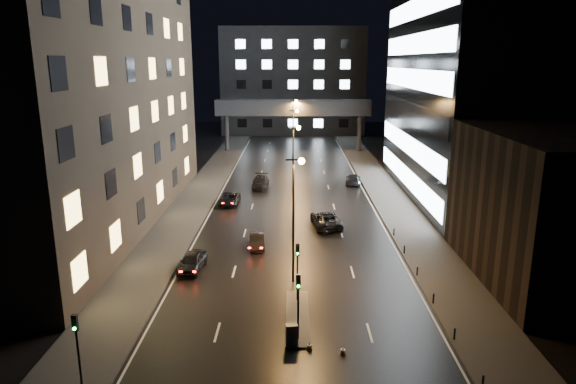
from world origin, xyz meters
name	(u,v)px	position (x,y,z in m)	size (l,w,h in m)	color
ground	(293,187)	(0.00, 40.00, 0.00)	(160.00, 160.00, 0.00)	black
sidewalk_left	(198,195)	(-12.50, 35.00, 0.07)	(5.00, 110.00, 0.15)	#383533
sidewalk_right	(388,196)	(12.50, 35.00, 0.07)	(5.00, 110.00, 0.15)	#383533
building_left	(72,33)	(-22.50, 24.00, 20.00)	(15.00, 48.00, 40.00)	#2D2319
building_right_low	(545,207)	(20.00, 9.00, 6.00)	(10.00, 18.00, 12.00)	black
building_right_glass	(498,17)	(25.00, 36.00, 22.50)	(20.00, 36.00, 45.00)	black
building_far	(293,81)	(0.00, 98.00, 12.50)	(34.00, 14.00, 25.00)	#333335
skybridge	(293,108)	(0.00, 70.00, 8.34)	(30.00, 3.00, 10.00)	#333335
median_island	(298,317)	(0.30, 2.00, 0.07)	(1.60, 8.00, 0.15)	#383533
traffic_signal_near	(297,262)	(0.30, 4.49, 3.09)	(0.28, 0.34, 4.40)	black
traffic_signal_far	(298,296)	(0.30, -1.01, 3.09)	(0.28, 0.34, 4.40)	black
traffic_signal_corner	(77,340)	(-11.50, -6.01, 2.94)	(0.28, 0.34, 4.40)	black
bollard_row	(425,285)	(10.20, 6.50, 0.45)	(0.12, 25.12, 0.90)	black
streetlight_near	(295,204)	(0.16, 8.00, 6.50)	(1.45, 0.50, 10.15)	black
streetlight_mid_a	(295,157)	(0.16, 28.00, 6.50)	(1.45, 0.50, 10.15)	black
streetlight_mid_b	(294,133)	(0.16, 48.00, 6.50)	(1.45, 0.50, 10.15)	black
streetlight_far	(294,119)	(0.16, 68.00, 6.50)	(1.45, 0.50, 10.15)	black
car_away_a	(192,261)	(-8.58, 10.38, 0.76)	(1.78, 4.43, 1.51)	black
car_away_b	(257,241)	(-3.45, 15.86, 0.65)	(1.37, 3.92, 1.29)	black
car_away_c	(230,199)	(-7.87, 31.01, 0.68)	(2.26, 4.90, 1.36)	black
car_away_d	(261,182)	(-4.53, 39.55, 0.81)	(2.27, 5.58, 1.62)	black
car_toward_a	(326,219)	(3.55, 22.22, 0.81)	(2.70, 5.86, 1.63)	black
car_toward_b	(353,179)	(8.70, 42.00, 0.72)	(2.03, 4.99, 1.45)	black
utility_cabinet	(292,334)	(-0.10, -1.62, 0.81)	(0.75, 0.47, 1.32)	#49494B
cone_a	(343,351)	(3.00, -2.56, 0.26)	(0.37, 0.37, 0.52)	orange
cone_b	(309,346)	(0.99, -2.08, 0.27)	(0.40, 0.40, 0.55)	orange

